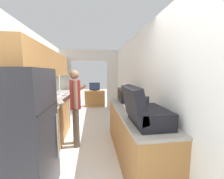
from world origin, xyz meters
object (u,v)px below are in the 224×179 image
Objects in this scene: person at (75,106)px; tv_cabinet at (95,98)px; range_oven at (61,109)px; book_stack at (131,108)px; television at (95,87)px; refrigerator at (17,138)px; microwave at (128,95)px; suitcase at (144,111)px.

person is 1.76× the size of tv_cabinet.
book_stack is at bearing -48.30° from range_oven.
television is (0.46, 3.45, 0.05)m from person.
range_oven reaches higher than tv_cabinet.
refrigerator reaches higher than microwave.
refrigerator reaches higher than person.
television is at bearing 63.44° from range_oven.
tv_cabinet is (0.46, 3.50, -0.51)m from person.
refrigerator is 4.88m from tv_cabinet.
microwave is 1.92× the size of book_stack.
suitcase is (1.56, -0.02, 0.26)m from refrigerator.
refrigerator is 6.23× the size of book_stack.
book_stack is (1.60, 0.73, 0.12)m from refrigerator.
book_stack is 0.55× the size of television.
refrigerator is at bearing -140.45° from microwave.
suitcase reaches higher than range_oven.
range_oven is at bearing 12.71° from person.
range_oven is at bearing 121.85° from suitcase.
book_stack is at bearing 24.54° from refrigerator.
range_oven is 3.16m from suitcase.
microwave is at bearing -93.62° from person.
television is at bearing 96.99° from suitcase.
refrigerator reaches higher than suitcase.
book_stack is at bearing 87.08° from suitcase.
range_oven is 1.13× the size of tv_cabinet.
refrigerator is 3.45× the size of television.
tv_cabinet is (1.05, 2.15, -0.09)m from range_oven.
person is at bearing -97.45° from tv_cabinet.
television is (-0.74, 3.30, -0.14)m from microwave.
refrigerator is 2.54× the size of suitcase.
person reaches higher than microwave.
refrigerator is 1.56× the size of range_oven.
tv_cabinet is (0.98, 4.76, -0.45)m from refrigerator.
range_oven is 2.07× the size of microwave.
range_oven is 2.40m from tv_cabinet.
person reaches higher than book_stack.
refrigerator is at bearing 146.15° from person.
person is 3.24× the size of microwave.
person is at bearing 128.95° from suitcase.
microwave is 0.71m from book_stack.
microwave reaches higher than book_stack.
suitcase is 4.78m from television.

